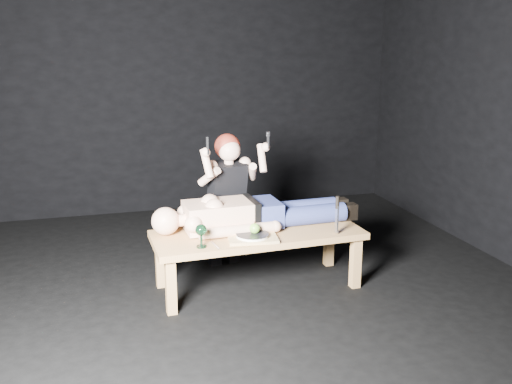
{
  "coord_description": "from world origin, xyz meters",
  "views": [
    {
      "loc": [
        -0.81,
        -3.72,
        1.84
      ],
      "look_at": [
        0.31,
        0.23,
        0.75
      ],
      "focal_mm": 39.59,
      "sensor_mm": 36.0,
      "label": 1
    }
  ],
  "objects_px": {
    "table": "(258,260)",
    "kneeling_woman": "(224,198)",
    "lying_man": "(258,209)",
    "goblet": "(201,236)",
    "carving_knife": "(337,215)",
    "serving_tray": "(252,238)"
  },
  "relations": [
    {
      "from": "table",
      "to": "kneeling_woman",
      "type": "distance_m",
      "value": 0.66
    },
    {
      "from": "lying_man",
      "to": "serving_tray",
      "type": "height_order",
      "value": "lying_man"
    },
    {
      "from": "lying_man",
      "to": "carving_knife",
      "type": "bearing_deg",
      "value": -36.53
    },
    {
      "from": "lying_man",
      "to": "goblet",
      "type": "relative_size",
      "value": 9.58
    },
    {
      "from": "table",
      "to": "serving_tray",
      "type": "bearing_deg",
      "value": -121.42
    },
    {
      "from": "kneeling_woman",
      "to": "goblet",
      "type": "distance_m",
      "value": 0.82
    },
    {
      "from": "table",
      "to": "goblet",
      "type": "bearing_deg",
      "value": -158.17
    },
    {
      "from": "lying_man",
      "to": "serving_tray",
      "type": "distance_m",
      "value": 0.34
    },
    {
      "from": "table",
      "to": "serving_tray",
      "type": "relative_size",
      "value": 4.45
    },
    {
      "from": "goblet",
      "to": "carving_knife",
      "type": "bearing_deg",
      "value": 0.44
    },
    {
      "from": "kneeling_woman",
      "to": "goblet",
      "type": "relative_size",
      "value": 6.95
    },
    {
      "from": "lying_man",
      "to": "kneeling_woman",
      "type": "xyz_separation_m",
      "value": [
        -0.18,
        0.39,
        0.0
      ]
    },
    {
      "from": "table",
      "to": "lying_man",
      "type": "relative_size",
      "value": 0.98
    },
    {
      "from": "kneeling_woman",
      "to": "carving_knife",
      "type": "bearing_deg",
      "value": -57.18
    },
    {
      "from": "serving_tray",
      "to": "goblet",
      "type": "bearing_deg",
      "value": -170.96
    },
    {
      "from": "lying_man",
      "to": "serving_tray",
      "type": "bearing_deg",
      "value": -115.72
    },
    {
      "from": "serving_tray",
      "to": "carving_knife",
      "type": "bearing_deg",
      "value": -4.83
    },
    {
      "from": "lying_man",
      "to": "kneeling_woman",
      "type": "height_order",
      "value": "kneeling_woman"
    },
    {
      "from": "carving_knife",
      "to": "lying_man",
      "type": "bearing_deg",
      "value": 143.47
    },
    {
      "from": "table",
      "to": "lying_man",
      "type": "bearing_deg",
      "value": 70.82
    },
    {
      "from": "lying_man",
      "to": "carving_knife",
      "type": "relative_size",
      "value": 5.51
    },
    {
      "from": "kneeling_woman",
      "to": "goblet",
      "type": "height_order",
      "value": "kneeling_woman"
    }
  ]
}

